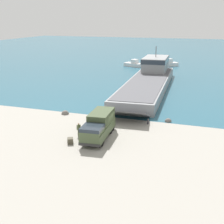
{
  "coord_description": "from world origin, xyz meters",
  "views": [
    {
      "loc": [
        12.43,
        -34.23,
        13.84
      ],
      "look_at": [
        -0.6,
        3.47,
        1.69
      ],
      "focal_mm": 50.0,
      "sensor_mm": 36.0,
      "label": 1
    }
  ],
  "objects_px": {
    "moored_boat_c": "(134,64)",
    "mooring_bollard": "(148,121)",
    "moored_boat_a": "(167,64)",
    "cargo_crate": "(70,141)",
    "military_truck": "(99,126)",
    "landing_craft": "(150,78)",
    "soldier_on_ramp": "(79,129)"
  },
  "relations": [
    {
      "from": "moored_boat_a",
      "to": "moored_boat_c",
      "type": "xyz_separation_m",
      "value": [
        -9.3,
        -3.54,
        -0.03
      ]
    },
    {
      "from": "moored_boat_a",
      "to": "mooring_bollard",
      "type": "relative_size",
      "value": 8.28
    },
    {
      "from": "soldier_on_ramp",
      "to": "cargo_crate",
      "type": "relative_size",
      "value": 2.14
    },
    {
      "from": "soldier_on_ramp",
      "to": "moored_boat_a",
      "type": "xyz_separation_m",
      "value": [
        0.8,
        59.88,
        -0.24
      ]
    },
    {
      "from": "military_truck",
      "to": "mooring_bollard",
      "type": "bearing_deg",
      "value": 141.42
    },
    {
      "from": "moored_boat_c",
      "to": "cargo_crate",
      "type": "xyz_separation_m",
      "value": [
        8.55,
        -58.76,
        -0.37
      ]
    },
    {
      "from": "soldier_on_ramp",
      "to": "mooring_bollard",
      "type": "height_order",
      "value": "soldier_on_ramp"
    },
    {
      "from": "moored_boat_c",
      "to": "mooring_bollard",
      "type": "distance_m",
      "value": 51.57
    },
    {
      "from": "moored_boat_a",
      "to": "moored_boat_c",
      "type": "bearing_deg",
      "value": 70.34
    },
    {
      "from": "landing_craft",
      "to": "moored_boat_a",
      "type": "relative_size",
      "value": 6.26
    },
    {
      "from": "moored_boat_a",
      "to": "mooring_bollard",
      "type": "xyz_separation_m",
      "value": [
        6.13,
        -52.74,
        -0.31
      ]
    },
    {
      "from": "moored_boat_a",
      "to": "cargo_crate",
      "type": "bearing_deg",
      "value": 138.82
    },
    {
      "from": "landing_craft",
      "to": "cargo_crate",
      "type": "relative_size",
      "value": 51.06
    },
    {
      "from": "soldier_on_ramp",
      "to": "cargo_crate",
      "type": "height_order",
      "value": "soldier_on_ramp"
    },
    {
      "from": "soldier_on_ramp",
      "to": "mooring_bollard",
      "type": "bearing_deg",
      "value": -108.81
    },
    {
      "from": "moored_boat_c",
      "to": "mooring_bollard",
      "type": "bearing_deg",
      "value": -140.52
    },
    {
      "from": "moored_boat_c",
      "to": "cargo_crate",
      "type": "bearing_deg",
      "value": -149.66
    },
    {
      "from": "landing_craft",
      "to": "moored_boat_c",
      "type": "distance_m",
      "value": 27.66
    },
    {
      "from": "moored_boat_a",
      "to": "cargo_crate",
      "type": "xyz_separation_m",
      "value": [
        -0.75,
        -62.3,
        -0.4
      ]
    },
    {
      "from": "military_truck",
      "to": "cargo_crate",
      "type": "distance_m",
      "value": 3.87
    },
    {
      "from": "mooring_bollard",
      "to": "cargo_crate",
      "type": "distance_m",
      "value": 11.78
    },
    {
      "from": "soldier_on_ramp",
      "to": "moored_boat_c",
      "type": "bearing_deg",
      "value": -56.05
    },
    {
      "from": "mooring_bollard",
      "to": "moored_boat_a",
      "type": "bearing_deg",
      "value": 96.63
    },
    {
      "from": "moored_boat_c",
      "to": "mooring_bollard",
      "type": "relative_size",
      "value": 7.71
    },
    {
      "from": "moored_boat_a",
      "to": "landing_craft",
      "type": "bearing_deg",
      "value": 141.73
    },
    {
      "from": "military_truck",
      "to": "moored_boat_a",
      "type": "distance_m",
      "value": 59.54
    },
    {
      "from": "soldier_on_ramp",
      "to": "mooring_bollard",
      "type": "relative_size",
      "value": 2.17
    },
    {
      "from": "military_truck",
      "to": "moored_boat_a",
      "type": "bearing_deg",
      "value": 176.43
    },
    {
      "from": "landing_craft",
      "to": "cargo_crate",
      "type": "distance_m",
      "value": 33.26
    },
    {
      "from": "moored_boat_a",
      "to": "cargo_crate",
      "type": "relative_size",
      "value": 8.16
    },
    {
      "from": "moored_boat_a",
      "to": "moored_boat_c",
      "type": "distance_m",
      "value": 9.96
    },
    {
      "from": "mooring_bollard",
      "to": "cargo_crate",
      "type": "bearing_deg",
      "value": -125.75
    }
  ]
}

